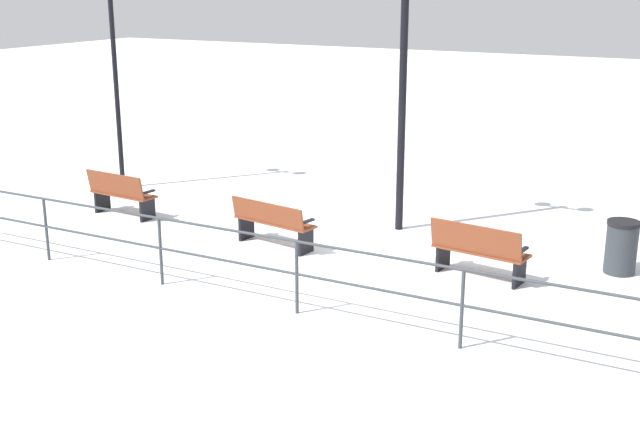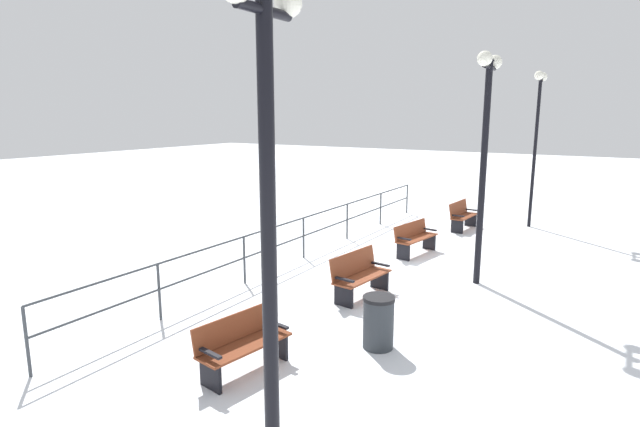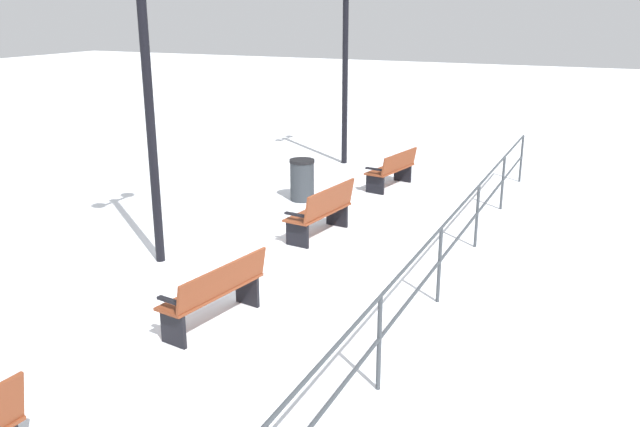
{
  "view_description": "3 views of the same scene",
  "coord_description": "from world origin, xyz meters",
  "px_view_note": "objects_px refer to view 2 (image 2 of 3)",
  "views": [
    {
      "loc": [
        -11.93,
        -5.38,
        4.59
      ],
      "look_at": [
        -0.56,
        0.72,
        0.87
      ],
      "focal_mm": 45.76,
      "sensor_mm": 36.0,
      "label": 1
    },
    {
      "loc": [
        4.53,
        -10.88,
        3.76
      ],
      "look_at": [
        -1.53,
        -0.9,
        1.46
      ],
      "focal_mm": 28.52,
      "sensor_mm": 36.0,
      "label": 2
    },
    {
      "loc": [
        -4.63,
        8.39,
        3.91
      ],
      "look_at": [
        -1.05,
        0.54,
        1.23
      ],
      "focal_mm": 37.64,
      "sensor_mm": 36.0,
      "label": 3
    }
  ],
  "objects_px": {
    "bench_fourth": "(462,215)",
    "lamppost_far": "(538,117)",
    "bench_second": "(359,275)",
    "lamppost_middle": "(486,131)",
    "bench_third": "(415,237)",
    "lamppost_near": "(268,197)",
    "bench_nearest": "(242,343)",
    "trash_bin": "(378,322)"
  },
  "relations": [
    {
      "from": "bench_third",
      "to": "lamppost_near",
      "type": "relative_size",
      "value": 0.34
    },
    {
      "from": "lamppost_near",
      "to": "lamppost_far",
      "type": "bearing_deg",
      "value": 90.0
    },
    {
      "from": "lamppost_far",
      "to": "trash_bin",
      "type": "distance_m",
      "value": 11.38
    },
    {
      "from": "bench_second",
      "to": "bench_fourth",
      "type": "xyz_separation_m",
      "value": [
        0.04,
        7.37,
        0.0
      ]
    },
    {
      "from": "bench_nearest",
      "to": "lamppost_far",
      "type": "height_order",
      "value": "lamppost_far"
    },
    {
      "from": "lamppost_middle",
      "to": "trash_bin",
      "type": "distance_m",
      "value": 5.08
    },
    {
      "from": "bench_nearest",
      "to": "bench_second",
      "type": "relative_size",
      "value": 0.98
    },
    {
      "from": "bench_second",
      "to": "lamppost_far",
      "type": "xyz_separation_m",
      "value": [
        1.88,
        8.96,
        3.18
      ]
    },
    {
      "from": "bench_second",
      "to": "lamppost_middle",
      "type": "relative_size",
      "value": 0.32
    },
    {
      "from": "bench_fourth",
      "to": "lamppost_near",
      "type": "distance_m",
      "value": 13.29
    },
    {
      "from": "bench_second",
      "to": "bench_third",
      "type": "height_order",
      "value": "bench_second"
    },
    {
      "from": "bench_second",
      "to": "bench_third",
      "type": "distance_m",
      "value": 3.69
    },
    {
      "from": "bench_nearest",
      "to": "lamppost_near",
      "type": "bearing_deg",
      "value": -33.84
    },
    {
      "from": "bench_third",
      "to": "trash_bin",
      "type": "xyz_separation_m",
      "value": [
        1.53,
        -5.64,
        -0.03
      ]
    },
    {
      "from": "bench_nearest",
      "to": "lamppost_far",
      "type": "relative_size",
      "value": 0.3
    },
    {
      "from": "bench_fourth",
      "to": "lamppost_middle",
      "type": "bearing_deg",
      "value": -66.56
    },
    {
      "from": "lamppost_middle",
      "to": "bench_fourth",
      "type": "bearing_deg",
      "value": 109.32
    },
    {
      "from": "bench_third",
      "to": "lamppost_far",
      "type": "relative_size",
      "value": 0.32
    },
    {
      "from": "bench_fourth",
      "to": "lamppost_near",
      "type": "xyz_separation_m",
      "value": [
        1.83,
        -12.91,
        2.56
      ]
    },
    {
      "from": "trash_bin",
      "to": "bench_fourth",
      "type": "bearing_deg",
      "value": 97.93
    },
    {
      "from": "bench_nearest",
      "to": "lamppost_near",
      "type": "relative_size",
      "value": 0.32
    },
    {
      "from": "lamppost_near",
      "to": "lamppost_far",
      "type": "xyz_separation_m",
      "value": [
        0.0,
        14.5,
        0.61
      ]
    },
    {
      "from": "bench_second",
      "to": "lamppost_far",
      "type": "distance_m",
      "value": 9.69
    },
    {
      "from": "bench_third",
      "to": "lamppost_near",
      "type": "height_order",
      "value": "lamppost_near"
    },
    {
      "from": "lamppost_near",
      "to": "trash_bin",
      "type": "xyz_separation_m",
      "value": [
        -0.54,
        3.59,
        -2.6
      ]
    },
    {
      "from": "lamppost_near",
      "to": "trash_bin",
      "type": "bearing_deg",
      "value": 98.5
    },
    {
      "from": "bench_third",
      "to": "lamppost_near",
      "type": "distance_m",
      "value": 9.8
    },
    {
      "from": "lamppost_near",
      "to": "lamppost_far",
      "type": "relative_size",
      "value": 0.95
    },
    {
      "from": "bench_fourth",
      "to": "lamppost_far",
      "type": "xyz_separation_m",
      "value": [
        1.83,
        1.59,
        3.17
      ]
    },
    {
      "from": "bench_nearest",
      "to": "bench_third",
      "type": "relative_size",
      "value": 0.94
    },
    {
      "from": "trash_bin",
      "to": "bench_second",
      "type": "bearing_deg",
      "value": 124.51
    },
    {
      "from": "bench_fourth",
      "to": "lamppost_middle",
      "type": "relative_size",
      "value": 0.3
    },
    {
      "from": "bench_second",
      "to": "lamppost_middle",
      "type": "distance_m",
      "value": 4.08
    },
    {
      "from": "trash_bin",
      "to": "lamppost_far",
      "type": "bearing_deg",
      "value": 87.18
    },
    {
      "from": "bench_fourth",
      "to": "lamppost_near",
      "type": "height_order",
      "value": "lamppost_near"
    },
    {
      "from": "lamppost_near",
      "to": "bench_nearest",
      "type": "bearing_deg",
      "value": 136.24
    },
    {
      "from": "lamppost_near",
      "to": "lamppost_middle",
      "type": "bearing_deg",
      "value": 90.0
    },
    {
      "from": "bench_nearest",
      "to": "bench_second",
      "type": "height_order",
      "value": "bench_second"
    },
    {
      "from": "bench_third",
      "to": "bench_nearest",
      "type": "bearing_deg",
      "value": -79.77
    },
    {
      "from": "lamppost_far",
      "to": "lamppost_near",
      "type": "bearing_deg",
      "value": -90.0
    },
    {
      "from": "bench_fourth",
      "to": "bench_third",
      "type": "bearing_deg",
      "value": -89.55
    },
    {
      "from": "bench_second",
      "to": "trash_bin",
      "type": "xyz_separation_m",
      "value": [
        1.34,
        -1.95,
        -0.04
      ]
    }
  ]
}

